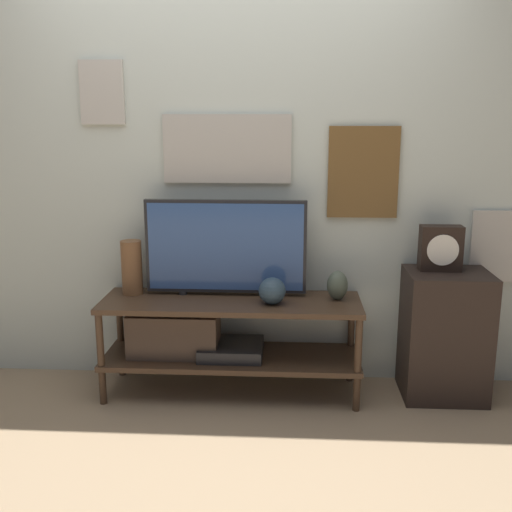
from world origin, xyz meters
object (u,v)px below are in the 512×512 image
(vase_tall_ceramic, at_px, (132,267))
(mantel_clock, at_px, (441,248))
(television, at_px, (226,247))
(vase_urn_stoneware, at_px, (337,285))
(vase_round_glass, at_px, (272,291))

(vase_tall_ceramic, xyz_separation_m, mantel_clock, (1.75, -0.02, 0.14))
(mantel_clock, bearing_deg, television, 179.22)
(television, xyz_separation_m, vase_tall_ceramic, (-0.55, 0.00, -0.13))
(vase_tall_ceramic, xyz_separation_m, vase_urn_stoneware, (1.18, -0.05, -0.07))
(mantel_clock, bearing_deg, vase_round_glass, -171.52)
(vase_urn_stoneware, bearing_deg, vase_tall_ceramic, 177.55)
(vase_round_glass, height_order, mantel_clock, mantel_clock)
(mantel_clock, bearing_deg, vase_tall_ceramic, 179.45)
(vase_round_glass, xyz_separation_m, vase_tall_ceramic, (-0.82, 0.16, 0.08))
(vase_tall_ceramic, relative_size, vase_urn_stoneware, 1.89)
(vase_round_glass, relative_size, vase_tall_ceramic, 0.48)
(television, distance_m, vase_urn_stoneware, 0.67)
(vase_round_glass, xyz_separation_m, mantel_clock, (0.93, 0.14, 0.22))
(vase_round_glass, bearing_deg, vase_urn_stoneware, 16.08)
(television, relative_size, vase_tall_ceramic, 2.92)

